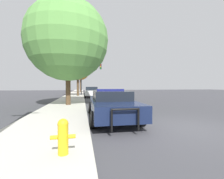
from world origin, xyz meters
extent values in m
plane|color=#3D3D42|center=(0.00, 0.00, 0.00)|extent=(110.00, 110.00, 0.00)
cube|color=#BCB7AD|center=(-5.10, 0.00, 0.07)|extent=(3.00, 110.00, 0.13)
cube|color=#141E3D|center=(-2.44, 2.18, 0.63)|extent=(2.08, 5.23, 0.61)
cube|color=black|center=(-2.43, 2.44, 1.15)|extent=(1.74, 2.74, 0.43)
cylinder|color=black|center=(-1.52, 0.55, 0.33)|extent=(0.26, 0.66, 0.65)
cylinder|color=black|center=(-3.43, 0.59, 0.33)|extent=(0.26, 0.66, 0.65)
cylinder|color=black|center=(-1.44, 3.76, 0.33)|extent=(0.26, 0.66, 0.65)
cylinder|color=black|center=(-3.35, 3.81, 0.33)|extent=(0.26, 0.66, 0.65)
cylinder|color=black|center=(-2.07, -0.55, 0.54)|extent=(0.07, 0.07, 0.73)
cylinder|color=black|center=(-2.95, -0.52, 0.54)|extent=(0.07, 0.07, 0.73)
cylinder|color=black|center=(-2.51, -0.53, 0.87)|extent=(0.93, 0.09, 0.07)
cube|color=navy|center=(-2.43, 2.44, 1.41)|extent=(1.41, 0.24, 0.09)
cube|color=navy|center=(-1.46, 2.15, 0.66)|extent=(0.10, 3.73, 0.17)
cylinder|color=gold|center=(-4.26, -1.73, 0.45)|extent=(0.22, 0.22, 0.63)
sphere|color=gold|center=(-4.26, -1.73, 0.79)|extent=(0.23, 0.23, 0.23)
cylinder|color=gold|center=(-4.44, -1.73, 0.51)|extent=(0.15, 0.09, 0.09)
cylinder|color=gold|center=(-4.07, -1.73, 0.51)|extent=(0.15, 0.09, 0.09)
cylinder|color=#424247|center=(-4.03, 21.00, 2.86)|extent=(0.16, 0.16, 5.46)
cylinder|color=#424247|center=(-2.36, 21.00, 5.44)|extent=(3.34, 0.11, 0.11)
cube|color=black|center=(-0.69, 21.00, 4.99)|extent=(0.30, 0.24, 0.90)
sphere|color=red|center=(-0.69, 20.87, 5.29)|extent=(0.20, 0.20, 0.20)
sphere|color=orange|center=(-0.69, 20.87, 4.99)|extent=(0.20, 0.20, 0.20)
sphere|color=green|center=(-0.69, 20.87, 4.69)|extent=(0.20, 0.20, 0.20)
cube|color=silver|center=(-2.55, 16.65, 0.67)|extent=(2.02, 4.77, 0.66)
cube|color=black|center=(-2.56, 16.41, 1.25)|extent=(1.68, 2.50, 0.49)
cylinder|color=black|center=(-3.39, 18.14, 0.34)|extent=(0.27, 0.69, 0.68)
cylinder|color=black|center=(-1.59, 18.07, 0.34)|extent=(0.27, 0.69, 0.68)
cylinder|color=black|center=(-3.51, 15.23, 0.34)|extent=(0.27, 0.69, 0.68)
cylinder|color=black|center=(-1.71, 15.16, 0.34)|extent=(0.27, 0.69, 0.68)
cylinder|color=brown|center=(-4.20, 31.08, 2.02)|extent=(0.46, 0.46, 3.77)
sphere|color=#B77F28|center=(-4.20, 31.08, 4.96)|extent=(3.86, 3.86, 3.86)
cylinder|color=#4C3823|center=(-4.94, 7.18, 1.78)|extent=(0.38, 0.38, 3.31)
sphere|color=#5B9947|center=(-4.94, 7.18, 5.18)|extent=(6.35, 6.35, 6.35)
cylinder|color=#4C3823|center=(-4.51, 18.45, 2.00)|extent=(0.34, 0.34, 3.75)
sphere|color=#5B9947|center=(-4.51, 18.45, 5.11)|extent=(4.50, 4.50, 4.50)
camera|label=1|loc=(-3.84, -5.09, 1.61)|focal=24.00mm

